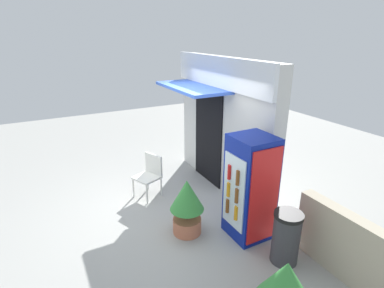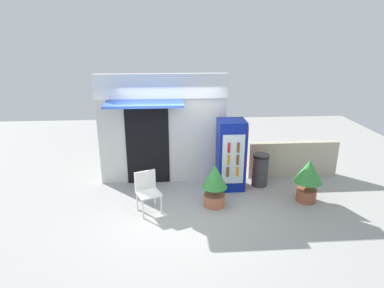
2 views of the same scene
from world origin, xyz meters
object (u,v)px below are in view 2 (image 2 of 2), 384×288
(plastic_chair, at_px, (147,189))
(trash_bin, at_px, (260,170))
(potted_plant_near_shop, at_px, (215,182))
(drink_cooler, at_px, (231,155))
(potted_plant_curbside, at_px, (308,176))

(plastic_chair, xyz_separation_m, trash_bin, (2.78, 1.07, -0.10))
(plastic_chair, height_order, trash_bin, plastic_chair)
(potted_plant_near_shop, relative_size, trash_bin, 1.20)
(drink_cooler, bearing_deg, trash_bin, 6.00)
(potted_plant_curbside, height_order, trash_bin, potted_plant_curbside)
(trash_bin, bearing_deg, potted_plant_near_shop, -143.36)
(potted_plant_curbside, xyz_separation_m, trash_bin, (-0.86, 0.90, -0.21))
(drink_cooler, bearing_deg, plastic_chair, -153.76)
(plastic_chair, distance_m, potted_plant_near_shop, 1.49)
(plastic_chair, height_order, potted_plant_curbside, potted_plant_curbside)
(drink_cooler, relative_size, potted_plant_curbside, 1.72)
(plastic_chair, distance_m, trash_bin, 2.98)
(plastic_chair, bearing_deg, trash_bin, 21.03)
(trash_bin, bearing_deg, potted_plant_curbside, -46.20)
(potted_plant_near_shop, height_order, trash_bin, potted_plant_near_shop)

